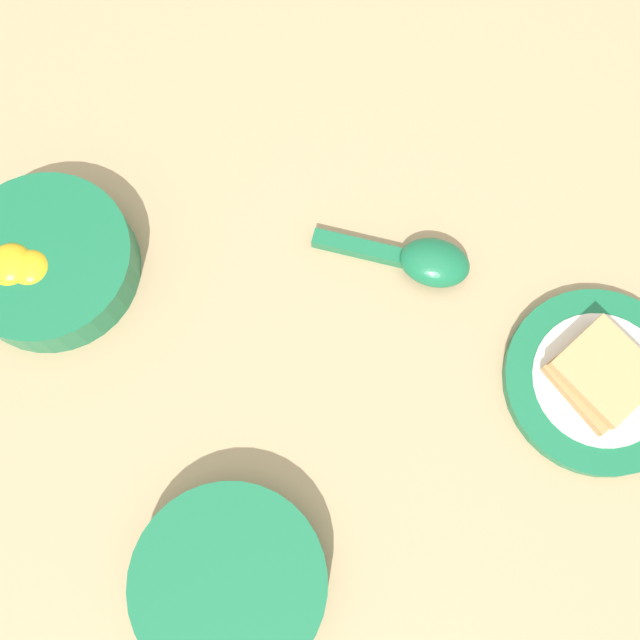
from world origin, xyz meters
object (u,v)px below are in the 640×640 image
Objects in this scene: toast_plate at (598,381)px; congee_bowl at (230,582)px; egg_bowl at (46,262)px; toast_sandwich at (603,374)px; soup_spoon at (422,260)px.

congee_bowl is at bearing -89.87° from toast_plate.
congee_bowl reaches higher than toast_plate.
egg_bowl is 0.57m from toast_sandwich.
toast_sandwich reaches higher than soup_spoon.
toast_plate is at bearing 90.13° from congee_bowl.
egg_bowl is 1.22× the size of soup_spoon.
toast_sandwich is at bearing 50.44° from egg_bowl.
egg_bowl is 1.01× the size of congee_bowl.
toast_plate is at bearing 27.69° from toast_sandwich.
soup_spoon is at bearing 63.34° from egg_bowl.
congee_bowl is at bearing -58.38° from soup_spoon.
egg_bowl is 0.38m from soup_spoon.
congee_bowl is (0.36, 0.03, -0.00)m from egg_bowl.
soup_spoon is 0.83× the size of congee_bowl.
congee_bowl reaches higher than soup_spoon.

